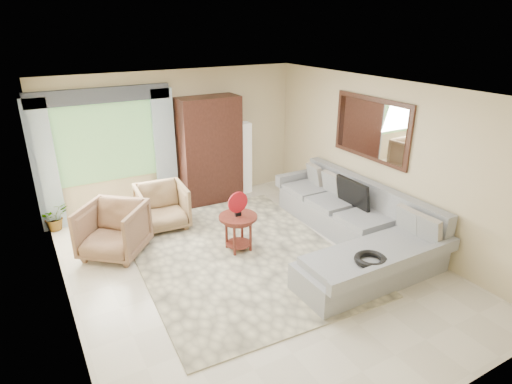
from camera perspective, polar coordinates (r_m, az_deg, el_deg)
ground at (r=6.48m, az=-0.39°, el=-10.07°), size 6.00×6.00×0.00m
area_rug at (r=6.80m, az=-2.33°, el=-8.33°), size 3.21×4.15×0.02m
sectional_sofa at (r=7.16m, az=12.90°, el=-4.80°), size 2.30×3.46×0.90m
tv_screen at (r=7.40m, az=12.78°, el=-0.17°), size 0.14×0.74×0.48m
garden_hose at (r=5.82m, az=15.04°, el=-8.70°), size 0.43×0.43×0.09m
coffee_table at (r=6.80m, az=-2.37°, el=-5.39°), size 0.61×0.61×0.61m
red_disc at (r=6.58m, az=-2.44°, el=-1.38°), size 0.34×0.04×0.34m
armchair_left at (r=7.00m, az=-18.50°, el=-4.85°), size 1.27×1.28×0.83m
armchair_right at (r=7.70m, az=-12.39°, el=-1.93°), size 0.89×0.91×0.78m
potted_plant at (r=8.27m, az=-25.30°, el=-2.96°), size 0.54×0.50×0.50m
armoire at (r=8.53m, az=-6.19°, el=5.54°), size 1.20×0.55×2.10m
floor_lamp at (r=9.00m, az=-1.59°, el=4.54°), size 0.24×0.24×1.50m
window at (r=8.14m, az=-19.40°, el=6.19°), size 1.80×0.04×1.40m
curtain_left at (r=8.02m, az=-26.37°, el=3.02°), size 0.40×0.08×2.30m
curtain_right at (r=8.36m, az=-12.02°, el=5.57°), size 0.40×0.08×2.30m
valance at (r=7.90m, az=-20.08°, el=12.01°), size 2.40×0.12×0.26m
wall_mirror at (r=7.47m, az=15.06°, el=8.14°), size 0.05×1.70×1.05m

